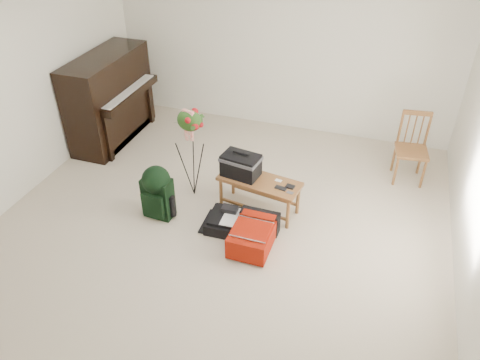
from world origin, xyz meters
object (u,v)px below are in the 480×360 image
(piano, at_px, (111,100))
(green_backpack, at_px, (157,190))
(black_duffel, at_px, (233,222))
(flower_stand, at_px, (192,154))
(red_suitcase, at_px, (255,232))
(bench, at_px, (246,171))
(dining_chair, at_px, (412,149))

(piano, height_order, green_backpack, piano)
(black_duffel, height_order, flower_stand, flower_stand)
(red_suitcase, distance_m, flower_stand, 1.23)
(red_suitcase, distance_m, green_backpack, 1.21)
(piano, xyz_separation_m, black_duffel, (2.34, -1.41, -0.52))
(bench, relative_size, flower_stand, 0.84)
(bench, height_order, dining_chair, dining_chair)
(piano, height_order, bench, piano)
(red_suitcase, relative_size, black_duffel, 1.09)
(piano, relative_size, red_suitcase, 2.40)
(black_duffel, bearing_deg, flower_stand, 143.31)
(green_backpack, bearing_deg, dining_chair, 36.37)
(piano, height_order, flower_stand, piano)
(red_suitcase, bearing_deg, green_backpack, 175.87)
(red_suitcase, bearing_deg, dining_chair, 50.79)
(green_backpack, bearing_deg, piano, 138.40)
(green_backpack, bearing_deg, red_suitcase, -0.80)
(red_suitcase, xyz_separation_m, black_duffel, (-0.30, 0.15, -0.06))
(dining_chair, xyz_separation_m, black_duffel, (-1.81, -1.67, -0.35))
(dining_chair, relative_size, flower_stand, 0.76)
(piano, bearing_deg, dining_chair, 3.53)
(bench, bearing_deg, dining_chair, 44.28)
(dining_chair, bearing_deg, bench, -152.22)
(red_suitcase, distance_m, black_duffel, 0.34)
(black_duffel, bearing_deg, bench, 85.06)
(red_suitcase, bearing_deg, flower_stand, 148.23)
(red_suitcase, xyz_separation_m, green_backpack, (-1.19, 0.09, 0.22))
(flower_stand, bearing_deg, red_suitcase, -17.84)
(bench, bearing_deg, red_suitcase, -54.07)
(piano, height_order, dining_chair, piano)
(green_backpack, bearing_deg, flower_stand, 71.12)
(dining_chair, xyz_separation_m, red_suitcase, (-1.51, -1.82, -0.29))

